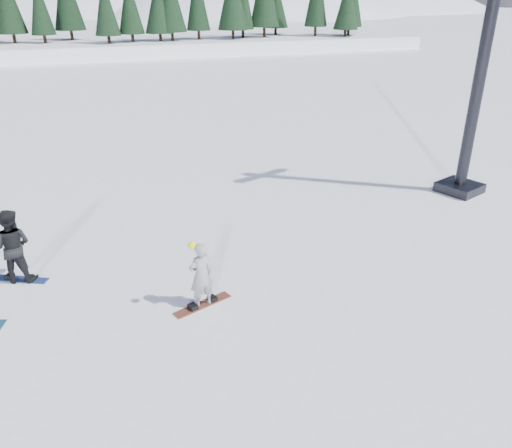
# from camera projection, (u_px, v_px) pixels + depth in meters

# --- Properties ---
(ground) EXTENTS (420.00, 420.00, 0.00)m
(ground) POSITION_uv_depth(u_px,v_px,m) (104.00, 309.00, 11.82)
(ground) COLOR white
(ground) RESTS_ON ground
(alpine_backdrop) EXTENTS (412.50, 227.00, 53.20)m
(alpine_backdrop) POSITION_uv_depth(u_px,v_px,m) (27.00, 58.00, 174.82)
(alpine_backdrop) COLOR white
(alpine_backdrop) RESTS_ON ground
(lift_tower) EXTENTS (2.47, 1.74, 9.14)m
(lift_tower) POSITION_uv_depth(u_px,v_px,m) (477.00, 91.00, 17.24)
(lift_tower) COLOR black
(lift_tower) RESTS_ON ground
(snowboarder_woman) EXTENTS (0.69, 0.54, 1.82)m
(snowboarder_woman) POSITION_uv_depth(u_px,v_px,m) (201.00, 275.00, 11.62)
(snowboarder_woman) COLOR #A9A8AE
(snowboarder_woman) RESTS_ON ground
(snowboarder_man) EXTENTS (1.14, 1.01, 1.98)m
(snowboarder_man) POSITION_uv_depth(u_px,v_px,m) (12.00, 246.00, 12.63)
(snowboarder_man) COLOR black
(snowboarder_man) RESTS_ON ground
(snowboard_woman) EXTENTS (1.51, 0.75, 0.03)m
(snowboard_woman) POSITION_uv_depth(u_px,v_px,m) (203.00, 305.00, 11.97)
(snowboard_woman) COLOR #993D21
(snowboard_woman) RESTS_ON ground
(snowboard_man) EXTENTS (1.45, 0.96, 0.03)m
(snowboard_man) POSITION_uv_depth(u_px,v_px,m) (20.00, 279.00, 13.04)
(snowboard_man) COLOR navy
(snowboard_man) RESTS_ON ground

